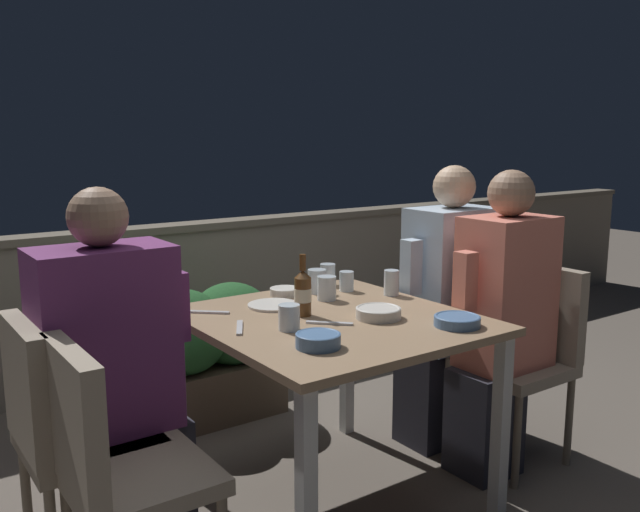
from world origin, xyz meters
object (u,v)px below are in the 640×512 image
chair_right_far (473,325)px  person_purple_stripe (117,376)px  chair_left_near (109,457)px  person_coral_top (500,322)px  beer_bottle (303,292)px  chair_right_near (527,343)px  chair_left_far (59,421)px  person_blue_shirt (445,305)px

chair_right_far → person_purple_stripe: bearing=179.9°
chair_left_near → person_coral_top: bearing=-0.2°
beer_bottle → chair_left_near: bearing=-162.8°
chair_right_far → chair_right_near: bearing=-94.1°
chair_right_near → beer_bottle: bearing=165.3°
chair_left_near → chair_right_far: (1.85, 0.33, 0.00)m
person_purple_stripe → chair_right_far: 1.71m
chair_left_far → person_blue_shirt: (1.71, -0.00, 0.12)m
chair_left_far → person_coral_top: bearing=-11.3°
chair_right_near → beer_bottle: size_ratio=3.65×
chair_left_near → chair_right_near: bearing=-0.2°
chair_left_far → person_purple_stripe: size_ratio=0.68×
beer_bottle → person_blue_shirt: bearing=5.0°
person_blue_shirt → beer_bottle: 0.86m
chair_left_near → person_purple_stripe: size_ratio=0.68×
chair_left_near → chair_right_far: 1.88m
chair_left_near → person_purple_stripe: person_purple_stripe is taller
person_purple_stripe → person_coral_top: 1.53m
person_purple_stripe → person_coral_top: size_ratio=0.98×
person_purple_stripe → person_blue_shirt: bearing=-0.1°
chair_right_near → person_coral_top: (-0.19, 0.00, 0.13)m
person_blue_shirt → beer_bottle: person_blue_shirt is taller
person_purple_stripe → person_blue_shirt: 1.52m
chair_right_near → person_coral_top: bearing=180.0°
beer_bottle → chair_right_near: bearing=-14.7°
person_purple_stripe → person_blue_shirt: (1.52, -0.00, 0.02)m
chair_left_far → person_coral_top: 1.73m
chair_right_near → chair_right_far: size_ratio=1.00×
person_purple_stripe → chair_right_far: size_ratio=1.47×
chair_left_near → person_blue_shirt: bearing=11.2°
chair_left_near → person_purple_stripe: (0.14, 0.33, 0.11)m
chair_right_near → person_coral_top: size_ratio=0.67×
chair_right_near → beer_bottle: (-1.00, 0.26, 0.31)m
person_purple_stripe → person_blue_shirt: person_blue_shirt is taller
chair_left_far → chair_left_near: bearing=-81.5°
person_purple_stripe → chair_right_far: bearing=-0.1°
person_coral_top → chair_left_far: bearing=168.7°
chair_left_far → person_coral_top: person_coral_top is taller
person_coral_top → person_blue_shirt: size_ratio=1.00×
chair_left_near → beer_bottle: beer_bottle is taller
person_purple_stripe → chair_left_far: bearing=180.0°
person_purple_stripe → chair_right_near: bearing=-11.3°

